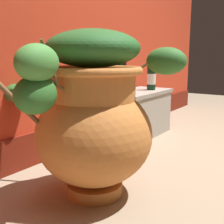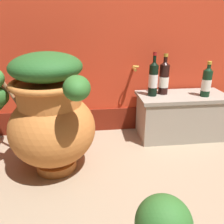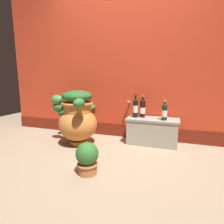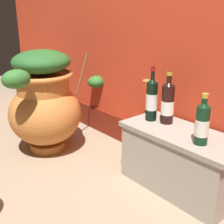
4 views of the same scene
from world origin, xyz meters
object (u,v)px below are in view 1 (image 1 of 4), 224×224
wine_bottle_middle (118,75)px  wine_bottle_right (121,75)px  wine_bottle_left (151,76)px  terracotta_urn (90,115)px

wine_bottle_middle → wine_bottle_right: size_ratio=1.05×
wine_bottle_left → wine_bottle_middle: size_ratio=0.81×
wine_bottle_left → wine_bottle_middle: wine_bottle_middle is taller
terracotta_urn → wine_bottle_middle: bearing=24.5°
wine_bottle_right → terracotta_urn: bearing=-156.0°
terracotta_urn → wine_bottle_middle: terracotta_urn is taller
terracotta_urn → wine_bottle_right: (0.88, 0.39, 0.12)m
terracotta_urn → wine_bottle_left: (1.20, 0.29, 0.11)m
wine_bottle_middle → wine_bottle_right: wine_bottle_middle is taller
wine_bottle_left → wine_bottle_right: bearing=162.3°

